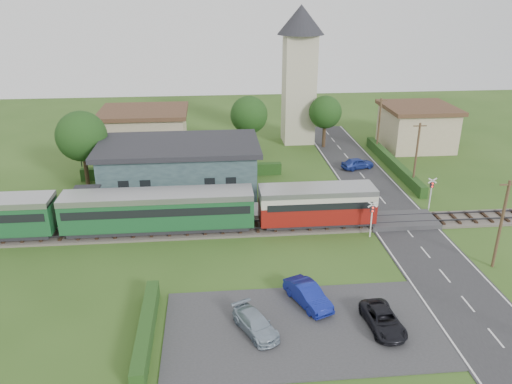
{
  "coord_description": "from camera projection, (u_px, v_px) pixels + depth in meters",
  "views": [
    {
      "loc": [
        -6.69,
        -36.97,
        19.73
      ],
      "look_at": [
        -2.89,
        4.0,
        2.65
      ],
      "focal_mm": 35.0,
      "sensor_mm": 36.0,
      "label": 1
    }
  ],
  "objects": [
    {
      "name": "utility_pole_c",
      "position": [
        416.0,
        155.0,
        51.15
      ],
      "size": [
        1.4,
        0.22,
        7.0
      ],
      "color": "#473321",
      "rests_on": "ground"
    },
    {
      "name": "railway_track",
      "position": [
        291.0,
        226.0,
        43.93
      ],
      "size": [
        76.0,
        3.2,
        0.49
      ],
      "color": "#4C443D",
      "rests_on": "ground"
    },
    {
      "name": "tree_a",
      "position": [
        82.0,
        136.0,
        51.24
      ],
      "size": [
        5.2,
        5.2,
        8.0
      ],
      "color": "#332316",
      "rests_on": "ground"
    },
    {
      "name": "church_tower",
      "position": [
        300.0,
        65.0,
        64.39
      ],
      "size": [
        6.0,
        6.0,
        17.6
      ],
      "color": "#BDB397",
      "rests_on": "ground"
    },
    {
      "name": "train",
      "position": [
        120.0,
        211.0,
        41.9
      ],
      "size": [
        43.2,
        2.9,
        3.4
      ],
      "color": "#232328",
      "rests_on": "ground"
    },
    {
      "name": "crossing_deck",
      "position": [
        401.0,
        220.0,
        44.74
      ],
      "size": [
        6.2,
        3.4,
        0.45
      ],
      "primitive_type": "cube",
      "color": "#333335",
      "rests_on": "ground"
    },
    {
      "name": "equipment_hut",
      "position": [
        87.0,
        202.0,
        44.71
      ],
      "size": [
        2.3,
        2.3,
        2.55
      ],
      "color": "#BDB397",
      "rests_on": "platform"
    },
    {
      "name": "car_park_dark",
      "position": [
        383.0,
        320.0,
        30.75
      ],
      "size": [
        2.16,
        4.2,
        1.13
      ],
      "primitive_type": "imported",
      "rotation": [
        0.0,
        0.0,
        0.07
      ],
      "color": "black",
      "rests_on": "car_park"
    },
    {
      "name": "crossing_signal_near",
      "position": [
        372.0,
        214.0,
        41.49
      ],
      "size": [
        0.84,
        0.28,
        3.28
      ],
      "color": "silver",
      "rests_on": "ground"
    },
    {
      "name": "car_park",
      "position": [
        302.0,
        328.0,
        30.96
      ],
      "size": [
        17.0,
        9.0,
        0.08
      ],
      "primitive_type": "cube",
      "color": "#333335",
      "rests_on": "ground"
    },
    {
      "name": "tree_b",
      "position": [
        249.0,
        115.0,
        61.19
      ],
      "size": [
        4.6,
        4.6,
        7.34
      ],
      "color": "#332316",
      "rests_on": "ground"
    },
    {
      "name": "ground",
      "position": [
        294.0,
        238.0,
        42.14
      ],
      "size": [
        120.0,
        120.0,
        0.0
      ],
      "primitive_type": "plane",
      "color": "#2D4C19"
    },
    {
      "name": "hedge_carpark",
      "position": [
        146.0,
        330.0,
        29.93
      ],
      "size": [
        0.8,
        9.0,
        1.2
      ],
      "primitive_type": "cube",
      "color": "#193814",
      "rests_on": "ground"
    },
    {
      "name": "station_building",
      "position": [
        180.0,
        168.0,
        50.36
      ],
      "size": [
        16.0,
        9.0,
        5.3
      ],
      "color": "#2B4144",
      "rests_on": "ground"
    },
    {
      "name": "platform",
      "position": [
        178.0,
        214.0,
        45.98
      ],
      "size": [
        30.0,
        3.0,
        0.45
      ],
      "primitive_type": "cube",
      "color": "gray",
      "rests_on": "ground"
    },
    {
      "name": "tree_c",
      "position": [
        325.0,
        112.0,
        64.03
      ],
      "size": [
        4.2,
        4.2,
        6.78
      ],
      "color": "#332316",
      "rests_on": "ground"
    },
    {
      "name": "pedestrian_near",
      "position": [
        266.0,
        204.0,
        45.64
      ],
      "size": [
        0.65,
        0.55,
        1.51
      ],
      "primitive_type": "imported",
      "rotation": [
        0.0,
        0.0,
        2.73
      ],
      "color": "gray",
      "rests_on": "platform"
    },
    {
      "name": "utility_pole_b",
      "position": [
        501.0,
        224.0,
        36.44
      ],
      "size": [
        1.4,
        0.22,
        7.0
      ],
      "color": "#473321",
      "rests_on": "ground"
    },
    {
      "name": "utility_pole_d",
      "position": [
        379.0,
        125.0,
        62.19
      ],
      "size": [
        1.4,
        0.22,
        7.0
      ],
      "color": "#473321",
      "rests_on": "ground"
    },
    {
      "name": "car_park_blue",
      "position": [
        308.0,
        295.0,
        33.05
      ],
      "size": [
        2.94,
        4.4,
        1.37
      ],
      "primitive_type": "imported",
      "rotation": [
        0.0,
        0.0,
        0.39
      ],
      "color": "navy",
      "rests_on": "car_park"
    },
    {
      "name": "car_on_road",
      "position": [
        358.0,
        163.0,
        57.68
      ],
      "size": [
        4.07,
        2.52,
        1.29
      ],
      "primitive_type": "imported",
      "rotation": [
        0.0,
        0.0,
        1.85
      ],
      "color": "navy",
      "rests_on": "road"
    },
    {
      "name": "pedestrian_far",
      "position": [
        124.0,
        208.0,
        44.55
      ],
      "size": [
        0.81,
        0.96,
        1.74
      ],
      "primitive_type": "imported",
      "rotation": [
        0.0,
        0.0,
        1.77
      ],
      "color": "gray",
      "rests_on": "platform"
    },
    {
      "name": "road",
      "position": [
        409.0,
        233.0,
        42.98
      ],
      "size": [
        6.0,
        70.0,
        0.05
      ],
      "primitive_type": "cube",
      "color": "#28282B",
      "rests_on": "ground"
    },
    {
      "name": "car_park_silver",
      "position": [
        255.0,
        324.0,
        30.41
      ],
      "size": [
        3.09,
        4.2,
        1.13
      ],
      "primitive_type": "imported",
      "rotation": [
        0.0,
        0.0,
        0.44
      ],
      "color": "#90A0B1",
      "rests_on": "car_park"
    },
    {
      "name": "house_west",
      "position": [
        145.0,
        131.0,
        62.78
      ],
      "size": [
        10.8,
        8.8,
        5.5
      ],
      "color": "tan",
      "rests_on": "ground"
    },
    {
      "name": "streetlamp_west",
      "position": [
        78.0,
        142.0,
        57.49
      ],
      "size": [
        0.3,
        0.3,
        5.15
      ],
      "color": "#3F3F47",
      "rests_on": "ground"
    },
    {
      "name": "streetlamp_east",
      "position": [
        380.0,
        119.0,
        67.16
      ],
      "size": [
        0.3,
        0.3,
        5.15
      ],
      "color": "#3F3F47",
      "rests_on": "ground"
    },
    {
      "name": "crossing_signal_far",
      "position": [
        431.0,
        189.0,
        46.51
      ],
      "size": [
        0.84,
        0.28,
        3.28
      ],
      "color": "silver",
      "rests_on": "ground"
    },
    {
      "name": "hedge_station",
      "position": [
        183.0,
        171.0,
        55.29
      ],
      "size": [
        22.0,
        0.8,
        1.3
      ],
      "primitive_type": "cube",
      "color": "#193814",
      "rests_on": "ground"
    },
    {
      "name": "house_east",
      "position": [
        417.0,
        126.0,
        64.84
      ],
      "size": [
        8.8,
        8.8,
        5.5
      ],
      "color": "tan",
      "rests_on": "ground"
    },
    {
      "name": "hedge_roadside",
      "position": [
        393.0,
        164.0,
        57.83
      ],
      "size": [
        0.8,
        18.0,
        1.2
      ],
      "primitive_type": "cube",
      "color": "#193814",
      "rests_on": "ground"
    }
  ]
}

